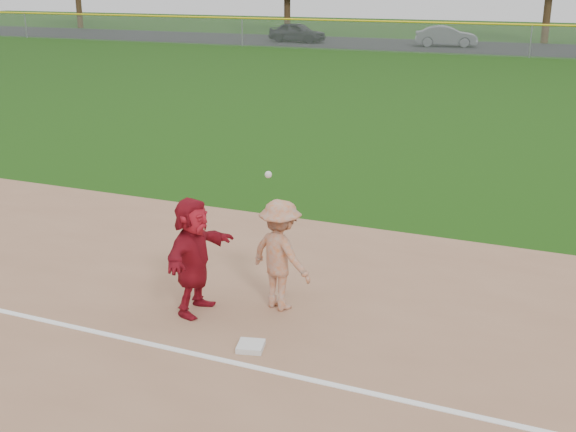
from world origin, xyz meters
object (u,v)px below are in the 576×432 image
at_px(first_base, 251,346).
at_px(car_mid, 446,36).
at_px(car_left, 297,32).
at_px(base_runner, 194,256).

distance_m(first_base, car_mid, 46.42).
bearing_deg(car_mid, car_left, 80.35).
relative_size(first_base, base_runner, 0.20).
bearing_deg(base_runner, car_mid, 8.04).
height_order(car_left, car_mid, car_left).
relative_size(first_base, car_mid, 0.08).
height_order(base_runner, car_left, base_runner).
distance_m(car_left, car_mid, 11.31).
xyz_separation_m(first_base, car_mid, (-6.59, 45.94, 0.68)).
bearing_deg(base_runner, car_left, 21.84).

